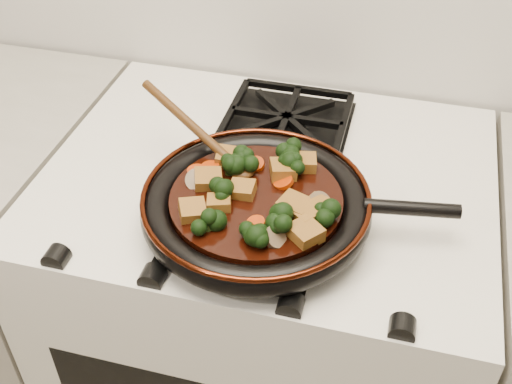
# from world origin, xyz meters

# --- Properties ---
(stove) EXTENTS (0.76, 0.60, 0.90)m
(stove) POSITION_xyz_m (0.00, 1.69, 0.45)
(stove) COLOR white
(stove) RESTS_ON ground
(burner_grate_front) EXTENTS (0.23, 0.23, 0.03)m
(burner_grate_front) POSITION_xyz_m (0.00, 1.55, 0.91)
(burner_grate_front) COLOR black
(burner_grate_front) RESTS_ON stove
(burner_grate_back) EXTENTS (0.23, 0.23, 0.03)m
(burner_grate_back) POSITION_xyz_m (0.00, 1.83, 0.91)
(burner_grate_back) COLOR black
(burner_grate_back) RESTS_ON stove
(skillet) EXTENTS (0.47, 0.35, 0.05)m
(skillet) POSITION_xyz_m (0.02, 1.56, 0.94)
(skillet) COLOR black
(skillet) RESTS_ON burner_grate_front
(braising_sauce) EXTENTS (0.26, 0.26, 0.02)m
(braising_sauce) POSITION_xyz_m (0.01, 1.56, 0.95)
(braising_sauce) COLOR black
(braising_sauce) RESTS_ON skillet
(tofu_cube_0) EXTENTS (0.05, 0.05, 0.03)m
(tofu_cube_0) POSITION_xyz_m (0.04, 1.62, 0.97)
(tofu_cube_0) COLOR brown
(tofu_cube_0) RESTS_ON braising_sauce
(tofu_cube_1) EXTENTS (0.06, 0.06, 0.02)m
(tofu_cube_1) POSITION_xyz_m (0.10, 1.49, 0.97)
(tofu_cube_1) COLOR brown
(tofu_cube_1) RESTS_ON braising_sauce
(tofu_cube_2) EXTENTS (0.04, 0.04, 0.03)m
(tofu_cube_2) POSITION_xyz_m (-0.01, 1.56, 0.97)
(tofu_cube_2) COLOR brown
(tofu_cube_2) RESTS_ON braising_sauce
(tofu_cube_3) EXTENTS (0.05, 0.05, 0.03)m
(tofu_cube_3) POSITION_xyz_m (-0.07, 1.50, 0.97)
(tofu_cube_3) COLOR brown
(tofu_cube_3) RESTS_ON braising_sauce
(tofu_cube_4) EXTENTS (0.06, 0.06, 0.02)m
(tofu_cube_4) POSITION_xyz_m (0.09, 1.53, 0.97)
(tofu_cube_4) COLOR brown
(tofu_cube_4) RESTS_ON braising_sauce
(tofu_cube_5) EXTENTS (0.05, 0.05, 0.03)m
(tofu_cube_5) POSITION_xyz_m (-0.07, 1.57, 0.97)
(tofu_cube_5) COLOR brown
(tofu_cube_5) RESTS_ON braising_sauce
(tofu_cube_6) EXTENTS (0.04, 0.04, 0.02)m
(tofu_cube_6) POSITION_xyz_m (-0.03, 1.52, 0.97)
(tofu_cube_6) COLOR brown
(tofu_cube_6) RESTS_ON braising_sauce
(tofu_cube_7) EXTENTS (0.04, 0.04, 0.03)m
(tofu_cube_7) POSITION_xyz_m (-0.05, 1.63, 0.97)
(tofu_cube_7) COLOR brown
(tofu_cube_7) RESTS_ON braising_sauce
(tofu_cube_8) EXTENTS (0.05, 0.05, 0.03)m
(tofu_cube_8) POSITION_xyz_m (0.07, 1.54, 0.97)
(tofu_cube_8) COLOR brown
(tofu_cube_8) RESTS_ON braising_sauce
(tofu_cube_9) EXTENTS (0.05, 0.04, 0.02)m
(tofu_cube_9) POSITION_xyz_m (0.07, 1.65, 0.97)
(tofu_cube_9) COLOR brown
(tofu_cube_9) RESTS_ON braising_sauce
(tofu_cube_10) EXTENTS (0.05, 0.05, 0.02)m
(tofu_cube_10) POSITION_xyz_m (0.11, 1.55, 0.97)
(tofu_cube_10) COLOR brown
(tofu_cube_10) RESTS_ON braising_sauce
(broccoli_floret_0) EXTENTS (0.09, 0.08, 0.06)m
(broccoli_floret_0) POSITION_xyz_m (-0.03, 1.61, 0.97)
(broccoli_floret_0) COLOR black
(broccoli_floret_0) RESTS_ON braising_sauce
(broccoli_floret_1) EXTENTS (0.09, 0.08, 0.08)m
(broccoli_floret_1) POSITION_xyz_m (-0.02, 1.62, 0.97)
(broccoli_floret_1) COLOR black
(broccoli_floret_1) RESTS_ON braising_sauce
(broccoli_floret_2) EXTENTS (0.08, 0.08, 0.07)m
(broccoli_floret_2) POSITION_xyz_m (0.03, 1.46, 0.97)
(broccoli_floret_2) COLOR black
(broccoli_floret_2) RESTS_ON braising_sauce
(broccoli_floret_3) EXTENTS (0.07, 0.06, 0.07)m
(broccoli_floret_3) POSITION_xyz_m (-0.04, 1.54, 0.97)
(broccoli_floret_3) COLOR black
(broccoli_floret_3) RESTS_ON braising_sauce
(broccoli_floret_4) EXTENTS (0.08, 0.08, 0.07)m
(broccoli_floret_4) POSITION_xyz_m (0.07, 1.50, 0.97)
(broccoli_floret_4) COLOR black
(broccoli_floret_4) RESTS_ON braising_sauce
(broccoli_floret_5) EXTENTS (0.06, 0.06, 0.06)m
(broccoli_floret_5) POSITION_xyz_m (0.12, 1.52, 0.97)
(broccoli_floret_5) COLOR black
(broccoli_floret_5) RESTS_ON braising_sauce
(broccoli_floret_6) EXTENTS (0.08, 0.08, 0.07)m
(broccoli_floret_6) POSITION_xyz_m (-0.03, 1.47, 0.97)
(broccoli_floret_6) COLOR black
(broccoli_floret_6) RESTS_ON braising_sauce
(broccoli_floret_7) EXTENTS (0.09, 0.08, 0.08)m
(broccoli_floret_7) POSITION_xyz_m (0.04, 1.66, 0.97)
(broccoli_floret_7) COLOR black
(broccoli_floret_7) RESTS_ON braising_sauce
(broccoli_floret_8) EXTENTS (0.09, 0.08, 0.07)m
(broccoli_floret_8) POSITION_xyz_m (0.05, 1.62, 0.97)
(broccoli_floret_8) COLOR black
(broccoli_floret_8) RESTS_ON braising_sauce
(broccoli_floret_9) EXTENTS (0.07, 0.07, 0.07)m
(broccoli_floret_9) POSITION_xyz_m (-0.04, 1.60, 0.97)
(broccoli_floret_9) COLOR black
(broccoli_floret_9) RESTS_ON braising_sauce
(carrot_coin_0) EXTENTS (0.03, 0.03, 0.01)m
(carrot_coin_0) POSITION_xyz_m (-0.09, 1.59, 0.96)
(carrot_coin_0) COLOR #A82C04
(carrot_coin_0) RESTS_ON braising_sauce
(carrot_coin_1) EXTENTS (0.03, 0.03, 0.02)m
(carrot_coin_1) POSITION_xyz_m (0.05, 1.60, 0.96)
(carrot_coin_1) COLOR #A82C04
(carrot_coin_1) RESTS_ON braising_sauce
(carrot_coin_2) EXTENTS (0.03, 0.03, 0.02)m
(carrot_coin_2) POSITION_xyz_m (-0.06, 1.57, 0.96)
(carrot_coin_2) COLOR #A82C04
(carrot_coin_2) RESTS_ON braising_sauce
(carrot_coin_3) EXTENTS (0.03, 0.03, 0.02)m
(carrot_coin_3) POSITION_xyz_m (-0.01, 1.63, 0.96)
(carrot_coin_3) COLOR #A82C04
(carrot_coin_3) RESTS_ON braising_sauce
(carrot_coin_4) EXTENTS (0.03, 0.03, 0.01)m
(carrot_coin_4) POSITION_xyz_m (-0.07, 1.60, 0.96)
(carrot_coin_4) COLOR #A82C04
(carrot_coin_4) RESTS_ON braising_sauce
(carrot_coin_5) EXTENTS (0.03, 0.03, 0.01)m
(carrot_coin_5) POSITION_xyz_m (0.03, 1.50, 0.96)
(carrot_coin_5) COLOR #A82C04
(carrot_coin_5) RESTS_ON braising_sauce
(mushroom_slice_0) EXTENTS (0.05, 0.05, 0.03)m
(mushroom_slice_0) POSITION_xyz_m (0.11, 1.56, 0.97)
(mushroom_slice_0) COLOR brown
(mushroom_slice_0) RESTS_ON braising_sauce
(mushroom_slice_1) EXTENTS (0.04, 0.04, 0.03)m
(mushroom_slice_1) POSITION_xyz_m (0.06, 1.47, 0.97)
(mushroom_slice_1) COLOR brown
(mushroom_slice_1) RESTS_ON braising_sauce
(mushroom_slice_2) EXTENTS (0.04, 0.04, 0.03)m
(mushroom_slice_2) POSITION_xyz_m (-0.08, 1.56, 0.97)
(mushroom_slice_2) COLOR brown
(mushroom_slice_2) RESTS_ON braising_sauce
(wooden_spoon) EXTENTS (0.14, 0.09, 0.23)m
(wooden_spoon) POSITION_xyz_m (-0.08, 1.64, 0.98)
(wooden_spoon) COLOR #46280F
(wooden_spoon) RESTS_ON braising_sauce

